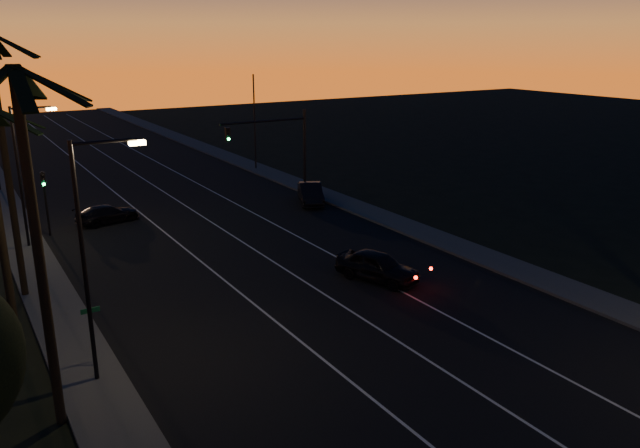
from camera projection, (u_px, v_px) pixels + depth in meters
road at (251, 254)px, 36.74m from camera, size 20.00×170.00×0.01m
sidewalk_left at (47, 291)px, 31.12m from camera, size 2.40×170.00×0.16m
sidewalk_right at (400, 224)px, 42.33m from camera, size 2.40×170.00×0.16m
lane_stripe_left at (203, 263)px, 35.24m from camera, size 0.12×160.00×0.01m
lane_stripe_mid at (258, 252)px, 36.99m from camera, size 0.12×160.00×0.01m
lane_stripe_right at (309, 242)px, 38.74m from camera, size 0.12×160.00×0.01m
palm_near at (34, 218)px, 18.61m from camera, size 4.25×4.16×11.53m
palm_far at (3, 143)px, 28.46m from camera, size 4.25×4.16×12.53m
streetlight_left_near at (91, 244)px, 21.70m from camera, size 2.55×0.26×9.00m
streetlight_left_far at (24, 165)px, 36.48m from camera, size 2.55×0.26×8.50m
street_sign at (93, 330)px, 23.51m from camera, size 0.70×0.06×2.60m
signal_mast at (277, 140)px, 47.11m from camera, size 7.10×0.41×7.00m
signal_post at (45, 192)px, 39.32m from camera, size 0.28×0.37×4.20m
far_pole_right at (255, 123)px, 58.93m from camera, size 0.14×0.14×9.00m
lead_car at (377, 266)px, 32.55m from camera, size 3.45×5.35×1.55m
right_car at (311, 193)px, 47.76m from camera, size 3.39×4.92×1.54m
cross_car at (108, 214)px, 42.77m from camera, size 4.57×2.61×1.25m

